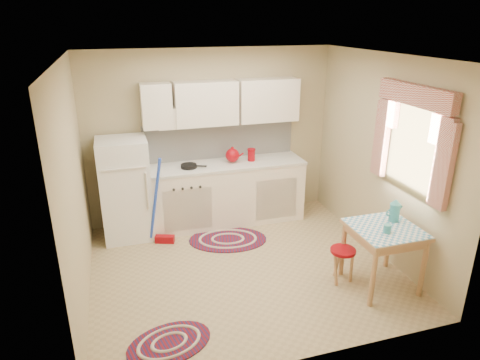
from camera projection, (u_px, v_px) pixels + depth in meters
name	position (u px, v px, depth m)	size (l,w,h in m)	color
room_shell	(251.00, 136.00, 4.95)	(3.64, 3.60, 2.52)	tan
fridge	(126.00, 189.00, 5.78)	(0.65, 0.60, 1.40)	white
broom	(162.00, 202.00, 5.63)	(0.28, 0.12, 1.20)	blue
base_cabinets	(226.00, 194.00, 6.31)	(2.25, 0.60, 0.88)	white
countertop	(226.00, 164.00, 6.14)	(2.27, 0.62, 0.04)	silver
frying_pan	(189.00, 166.00, 5.93)	(0.22, 0.22, 0.05)	black
red_kettle	(232.00, 155.00, 6.12)	(0.22, 0.20, 0.22)	#95050E
red_canister	(251.00, 155.00, 6.21)	(0.11, 0.11, 0.16)	#95050E
table	(382.00, 257.00, 4.80)	(0.72, 0.72, 0.72)	tan
stool	(342.00, 265.00, 4.91)	(0.29, 0.29, 0.42)	#95050E
coffee_pot	(395.00, 210.00, 4.78)	(0.14, 0.12, 0.29)	teal
mug	(387.00, 229.00, 4.55)	(0.08, 0.08, 0.10)	teal
rug_center	(228.00, 239.00, 5.90)	(1.07, 0.71, 0.02)	maroon
rug_left	(169.00, 343.00, 4.02)	(0.81, 0.54, 0.02)	maroon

